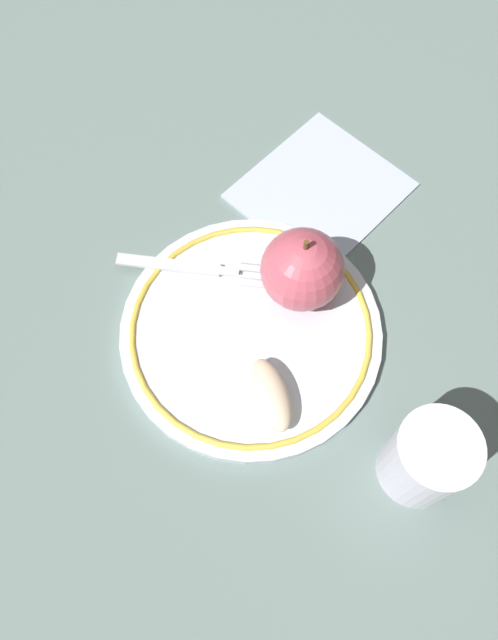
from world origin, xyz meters
TOP-DOWN VIEW (x-y plane):
  - ground_plane at (0.00, 0.00)m, footprint 2.00×2.00m
  - plate at (0.00, -0.00)m, footprint 0.24×0.24m
  - apple_red_whole at (-0.06, -0.01)m, footprint 0.08×0.08m
  - apple_slice_front at (0.02, 0.07)m, footprint 0.05×0.07m
  - fork at (0.01, -0.08)m, footprint 0.16×0.13m
  - drinking_glass at (-0.06, 0.18)m, footprint 0.07×0.07m
  - napkin_folded at (-0.15, -0.10)m, footprint 0.19×0.18m

SIDE VIEW (x-z plane):
  - ground_plane at x=0.00m, z-range 0.00..0.00m
  - napkin_folded at x=-0.15m, z-range 0.00..0.01m
  - plate at x=0.00m, z-range 0.00..0.01m
  - fork at x=0.01m, z-range 0.01..0.02m
  - apple_slice_front at x=0.02m, z-range 0.01..0.04m
  - drinking_glass at x=-0.06m, z-range 0.00..0.09m
  - apple_red_whole at x=-0.06m, z-range 0.01..0.09m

